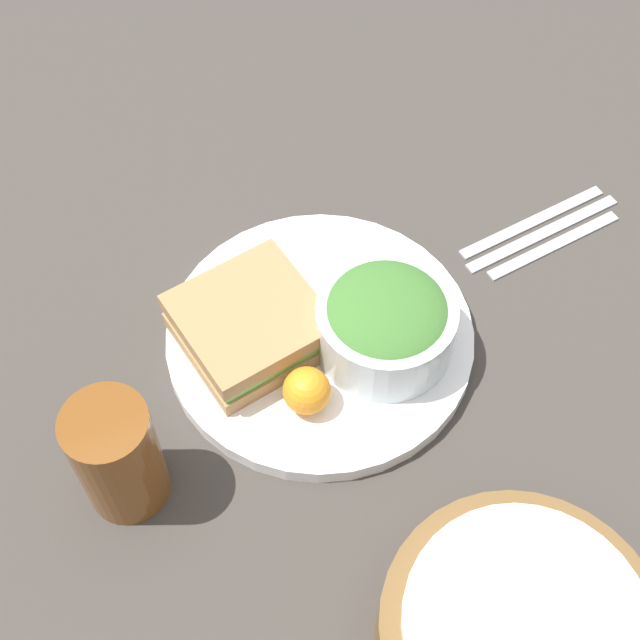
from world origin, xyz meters
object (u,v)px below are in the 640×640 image
Objects in this scene: drink_glass at (118,456)px; bread_basket at (517,640)px; sandwich at (250,325)px; knife at (543,233)px; spoon at (554,245)px; fork at (533,221)px; plate at (320,337)px; salad_bowl at (386,322)px; dressing_cup at (371,267)px.

drink_glass is 0.34m from bread_basket.
knife is at bearing -176.80° from sandwich.
bread_basket reaches higher than sandwich.
sandwich is 0.88× the size of spoon.
sandwich reaches higher than fork.
plate reaches higher than fork.
sandwich is at bearing 175.48° from knife.
bread_basket is at bearing 85.21° from salad_bowl.
knife is at bearing -172.28° from plate.
drink_glass reaches higher than knife.
dressing_cup is 0.30m from drink_glass.
bread_basket is at bearing -131.55° from knife.
sandwich is 0.17m from drink_glass.
plate is at bearing -180.00° from knife.
salad_bowl reaches higher than plate.
sandwich is at bearing 178.64° from fork.
dressing_cup is at bearing -150.68° from plate.
knife is at bearing -161.82° from salad_bowl.
plate is at bearing -176.14° from fork.
salad_bowl is 1.05× the size of drink_glass.
drink_glass is at bearing -174.43° from knife.
bread_basket reaches higher than spoon.
spoon is (-0.24, -0.34, -0.04)m from bread_basket.
drink_glass is at bearing -46.56° from bread_basket.
dressing_cup is at bearing 166.49° from spoon.
salad_bowl is 0.24m from fork.
bread_basket is 1.15× the size of fork.
sandwich is 0.33m from spoon.
dressing_cup is at bearing -170.98° from sandwich.
bread_basket is 0.43m from knife.
knife is at bearing 90.00° from spoon.
salad_bowl is 0.71× the size of fork.
spoon is (-0.22, -0.05, -0.05)m from salad_bowl.
salad_bowl is at bearing -170.97° from drink_glass.
drink_glass is 0.49m from spoon.
sandwich is at bearing -75.57° from bread_basket.
sandwich reaches higher than dressing_cup.
fork is (-0.26, -0.05, -0.01)m from plate.
fork is at bearing -168.41° from plate.
drink_glass is (0.26, 0.04, 0.01)m from salad_bowl.
salad_bowl is at bearing -94.79° from bread_basket.
dressing_cup is 0.20m from fork.
sandwich is 0.35m from bread_basket.
fork is (-0.19, -0.02, -0.04)m from dressing_cup.
dressing_cup is at bearing -157.53° from drink_glass.
bread_basket reaches higher than salad_bowl.
bread_basket is (-0.23, 0.24, -0.02)m from drink_glass.
dressing_cup is (-0.13, -0.02, -0.00)m from sandwich.
dressing_cup is (-0.02, -0.07, -0.02)m from salad_bowl.
dressing_cup is 0.43× the size of drink_glass.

